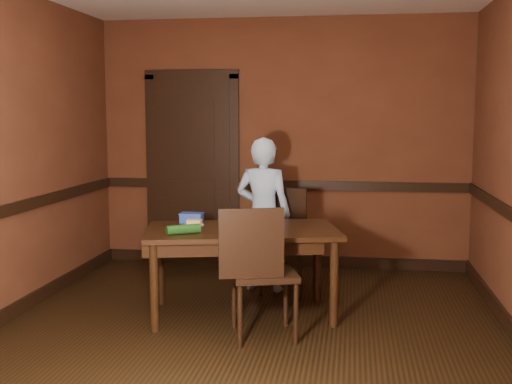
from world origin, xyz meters
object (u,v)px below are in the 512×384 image
(chair_far, at_px, (288,242))
(sauce_jar, at_px, (277,226))
(dining_table, at_px, (242,272))
(food_tub, at_px, (192,218))
(chair_near, at_px, (264,271))
(sandwich_plate, at_px, (248,229))
(person, at_px, (263,214))
(cheese_saucer, at_px, (194,223))

(chair_far, bearing_deg, sauce_jar, -74.40)
(dining_table, relative_size, chair_far, 1.61)
(food_tub, bearing_deg, sauce_jar, -22.55)
(chair_near, height_order, sandwich_plate, chair_near)
(dining_table, relative_size, sandwich_plate, 6.71)
(dining_table, height_order, food_tub, food_tub)
(person, xyz_separation_m, food_tub, (-0.55, -0.57, 0.05))
(dining_table, distance_m, chair_far, 0.80)
(dining_table, height_order, person, person)
(sandwich_plate, distance_m, food_tub, 0.64)
(sandwich_plate, distance_m, cheese_saucer, 0.52)
(sandwich_plate, bearing_deg, food_tub, 149.63)
(dining_table, xyz_separation_m, sauce_jar, (0.30, -0.10, 0.41))
(chair_far, xyz_separation_m, cheese_saucer, (-0.73, -0.65, 0.27))
(chair_near, xyz_separation_m, person, (-0.19, 1.29, 0.22))
(cheese_saucer, relative_size, food_tub, 0.80)
(dining_table, xyz_separation_m, cheese_saucer, (-0.42, 0.08, 0.39))
(sauce_jar, xyz_separation_m, cheese_saucer, (-0.72, 0.18, -0.03))
(chair_far, bearing_deg, sandwich_plate, -90.19)
(cheese_saucer, bearing_deg, sauce_jar, -13.78)
(chair_near, distance_m, cheese_saucer, 0.92)
(sauce_jar, distance_m, food_tub, 0.85)
(cheese_saucer, bearing_deg, chair_near, -40.12)
(person, distance_m, cheese_saucer, 0.87)
(chair_far, xyz_separation_m, person, (-0.24, 0.07, 0.24))
(person, xyz_separation_m, sauce_jar, (0.23, -0.89, 0.05))
(dining_table, bearing_deg, cheese_saucer, 155.93)
(chair_near, xyz_separation_m, sandwich_plate, (-0.19, 0.40, 0.25))
(chair_far, height_order, sandwich_plate, chair_far)
(cheese_saucer, bearing_deg, person, 55.76)
(sandwich_plate, height_order, sauce_jar, sauce_jar)
(sandwich_plate, bearing_deg, chair_far, 73.48)
(dining_table, xyz_separation_m, food_tub, (-0.49, 0.23, 0.41))
(sandwich_plate, relative_size, food_tub, 1.18)
(person, height_order, sauce_jar, person)
(chair_far, distance_m, chair_near, 1.22)
(chair_far, height_order, sauce_jar, chair_far)
(dining_table, relative_size, sauce_jar, 17.64)
(chair_near, distance_m, sandwich_plate, 0.50)
(sauce_jar, bearing_deg, person, 104.63)
(chair_near, distance_m, person, 1.32)
(sandwich_plate, bearing_deg, sauce_jar, -0.98)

